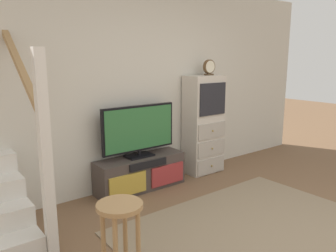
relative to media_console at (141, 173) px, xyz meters
The scene contains 7 objects.
back_wall 1.20m from the media_console, 41.70° to the left, with size 6.40×0.12×2.70m, color beige.
area_rug 1.63m from the media_console, 79.33° to the right, with size 2.60×1.80×0.01m, color #847056.
media_console is the anchor object (origin of this frame).
television 0.58m from the media_console, 90.00° to the left, with size 1.05×0.22×0.68m.
side_cabinet 1.25m from the media_console, ahead, with size 0.58×0.38×1.46m.
desk_clock 1.81m from the media_console, ahead, with size 0.20×0.08×0.23m.
bar_stool_near 1.98m from the media_console, 127.38° to the right, with size 0.34×0.34×0.69m.
Camera 1 is at (-2.59, -1.36, 1.72)m, focal length 35.95 mm.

